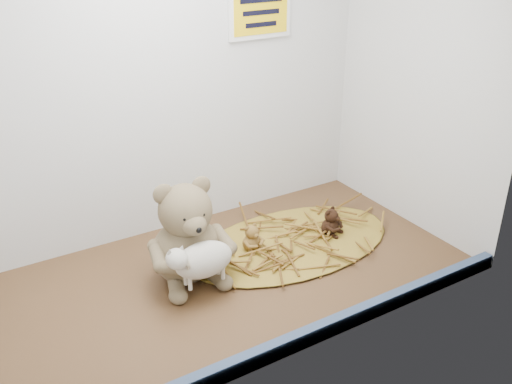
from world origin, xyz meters
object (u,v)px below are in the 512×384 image
main_teddy (186,231)px  toy_lamb (204,260)px  mini_teddy_brown (330,220)px  mini_teddy_tan (251,236)px

main_teddy → toy_lamb: 9.44cm
main_teddy → mini_teddy_brown: bearing=0.1°
mini_teddy_brown → mini_teddy_tan: bearing=139.9°
toy_lamb → mini_teddy_brown: toy_lamb is taller
toy_lamb → mini_teddy_tan: bearing=29.5°
toy_lamb → mini_teddy_brown: bearing=9.0°
mini_teddy_tan → toy_lamb: bearing=-162.8°
mini_teddy_brown → main_teddy: bearing=146.6°
toy_lamb → mini_teddy_brown: (40.34, 6.36, -4.61)cm
main_teddy → mini_teddy_tan: (18.35, 1.44, -7.83)cm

